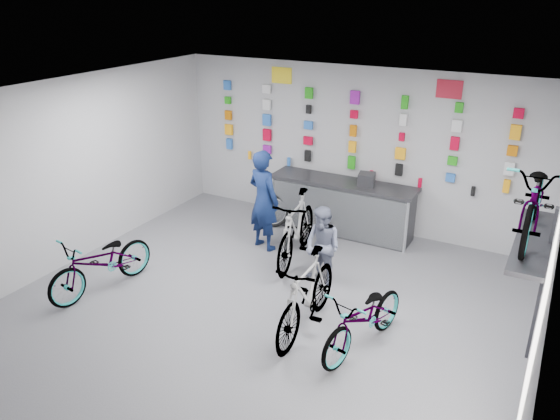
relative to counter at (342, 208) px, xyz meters
The scene contains 19 objects.
floor 3.57m from the counter, 90.00° to the right, with size 8.00×8.00×0.00m, color #535358.
ceiling 4.34m from the counter, 90.00° to the right, with size 8.00×8.00×0.00m, color white.
wall_back 1.11m from the counter, 90.00° to the left, with size 7.00×7.00×0.00m, color #ABABAD.
wall_left 5.08m from the counter, 134.67° to the right, with size 8.00×8.00×0.00m, color #ABABAD.
wall_right 5.08m from the counter, 45.33° to the right, with size 8.00×8.00×0.00m, color #ABABAD.
counter is the anchor object (origin of this frame).
merch_wall 1.36m from the counter, 91.08° to the left, with size 5.56×0.08×1.57m.
wall_bracket 4.18m from the counter, 35.12° to the right, with size 0.39×1.90×2.00m.
sign_left 2.73m from the counter, 163.67° to the left, with size 0.42×0.02×0.30m, color yellow.
sign_right 2.78m from the counter, 15.36° to the left, with size 0.42×0.02×0.30m, color #B41D30.
bike_left 4.35m from the counter, 122.40° to the right, with size 0.62×1.77×0.93m, color gray.
bike_center 3.25m from the counter, 75.62° to the right, with size 0.51×1.82×1.10m, color gray.
bike_right 3.55m from the counter, 62.92° to the right, with size 0.58×1.68×0.88m, color gray.
bike_service 1.44m from the counter, 98.85° to the right, with size 0.55×1.93×1.16m, color gray.
bike_wall 4.30m from the counter, 35.76° to the right, with size 0.63×1.80×0.95m, color gray.
clerk 1.61m from the counter, 127.30° to the right, with size 0.65×0.42×1.77m, color #0F1D48.
customer 1.97m from the counter, 76.15° to the right, with size 0.61×0.47×1.25m, color slate.
spare_wheel 1.32m from the counter, 163.49° to the right, with size 0.66×0.41×0.63m.
register 0.76m from the counter, ahead, with size 0.28×0.30×0.22m, color black.
Camera 1 is at (3.44, -5.19, 4.28)m, focal length 35.00 mm.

